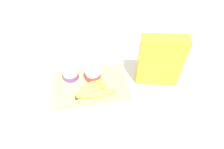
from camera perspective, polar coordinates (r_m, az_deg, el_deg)
ground_plane at (r=1.04m, az=-6.15°, el=-3.28°), size 2.40×2.40×0.00m
cutting_board at (r=1.03m, az=-6.20°, el=-2.95°), size 0.36×0.21×0.02m
cereal_box at (r=0.98m, az=12.47°, el=3.39°), size 0.20×0.10×0.28m
yogurt_cup_front at (r=1.02m, az=-11.18°, el=-0.09°), size 0.07×0.07×0.09m
yogurt_cup_back at (r=1.01m, az=-5.32°, el=-0.11°), size 0.07×0.07×0.08m
banana_bunch at (r=0.98m, az=-5.47°, el=-4.25°), size 0.20×0.12×0.04m
spoon at (r=1.11m, az=-19.04°, el=-1.67°), size 0.13×0.03×0.01m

